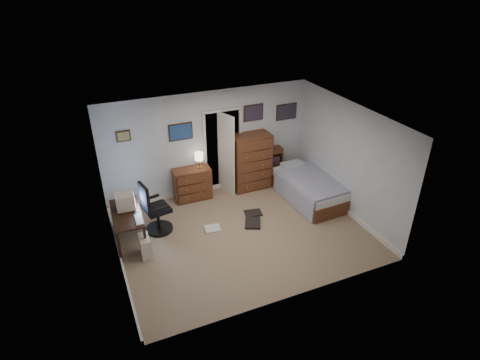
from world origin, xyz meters
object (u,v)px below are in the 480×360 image
computer_desk (123,220)px  office_chair (155,213)px  tall_dresser (250,161)px  low_dresser (192,184)px  bed (308,188)px

computer_desk → office_chair: office_chair is taller
computer_desk → tall_dresser: size_ratio=0.88×
low_dresser → tall_dresser: size_ratio=0.62×
office_chair → tall_dresser: tall_dresser is taller
computer_desk → office_chair: size_ratio=1.06×
tall_dresser → bed: (1.01, -1.11, -0.40)m
low_dresser → tall_dresser: 1.53m
office_chair → low_dresser: size_ratio=1.34×
office_chair → bed: size_ratio=0.59×
office_chair → low_dresser: 1.50m
office_chair → bed: bearing=-12.6°
office_chair → tall_dresser: bearing=10.0°
computer_desk → bed: computer_desk is taller
office_chair → bed: (3.62, -0.14, -0.15)m
bed → computer_desk: bearing=177.1°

